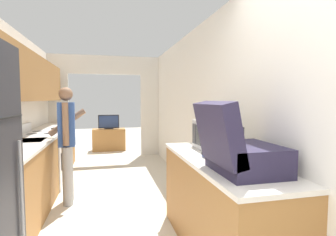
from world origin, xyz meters
TOP-DOWN VIEW (x-y plane):
  - wall_left at (-1.26, 2.57)m, footprint 0.38×7.83m
  - wall_right at (1.35, 2.11)m, footprint 0.06×7.83m
  - wall_far_with_doorway at (0.00, 5.46)m, footprint 3.03×0.06m
  - counter_left at (-1.02, 3.08)m, footprint 0.62×4.13m
  - counter_right at (1.02, 0.99)m, footprint 0.62×1.82m
  - range_oven at (-1.01, 3.42)m, footprint 0.66×0.78m
  - person at (-0.52, 2.58)m, footprint 0.52×0.39m
  - suitcase at (0.94, 0.54)m, footprint 0.55×0.57m
  - microwave at (1.13, 1.43)m, footprint 0.33×0.48m
  - book_stack at (1.00, 1.00)m, footprint 0.25×0.31m
  - tv_cabinet at (0.07, 6.32)m, footprint 0.90×0.42m
  - television at (0.07, 6.28)m, footprint 0.57×0.16m
  - knife at (-0.95, 3.96)m, footprint 0.06×0.34m

SIDE VIEW (x-z plane):
  - tv_cabinet at x=0.07m, z-range 0.00..0.61m
  - counter_right at x=1.02m, z-range 0.00..0.90m
  - counter_left at x=-1.02m, z-range 0.00..0.90m
  - range_oven at x=-1.01m, z-range -0.06..0.98m
  - television at x=0.07m, z-range 0.60..1.00m
  - person at x=-0.52m, z-range 0.06..1.66m
  - knife at x=-0.95m, z-range 0.90..0.92m
  - book_stack at x=1.00m, z-range 0.90..0.99m
  - microwave at x=1.13m, z-range 0.90..1.21m
  - suitcase at x=0.94m, z-range 0.81..1.34m
  - wall_right at x=1.35m, z-range 0.00..2.50m
  - wall_far_with_doorway at x=0.00m, z-range 0.20..2.70m
  - wall_left at x=-1.26m, z-range 0.23..2.73m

